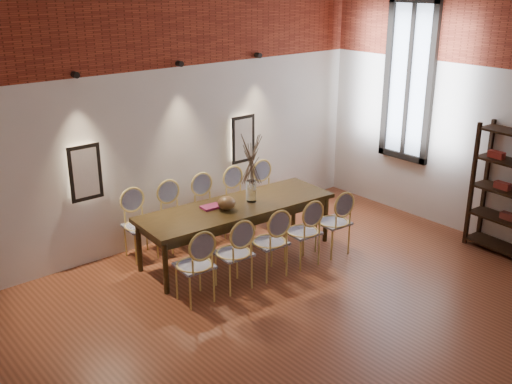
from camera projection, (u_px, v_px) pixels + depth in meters
floor at (349, 340)px, 6.44m from camera, size 7.00×7.00×0.02m
wall_back at (164, 104)px, 8.31m from camera, size 7.00×0.10×4.00m
brick_band_back at (162, 11)px, 7.83m from camera, size 7.00×0.02×1.50m
niche_left at (84, 172)px, 7.69m from camera, size 0.36×0.06×0.66m
niche_right at (242, 139)px, 9.26m from camera, size 0.36×0.06×0.66m
spot_fixture_left at (75, 75)px, 7.25m from camera, size 0.08×0.10×0.08m
spot_fixture_mid at (180, 64)px, 8.15m from camera, size 0.08×0.10×0.08m
spot_fixture_right at (258, 55)px, 8.99m from camera, size 0.08×0.10×0.08m
window_glass at (409, 81)px, 9.23m from camera, size 0.02×0.78×2.38m
window_frame at (409, 81)px, 9.22m from camera, size 0.08×0.90×2.50m
window_mullion at (409, 81)px, 9.22m from camera, size 0.06×0.06×2.40m
dining_table at (237, 230)px, 8.24m from camera, size 2.83×1.08×0.75m
chair_near_a at (194, 265)px, 7.05m from camera, size 0.47×0.47×0.94m
chair_near_b at (233, 253)px, 7.35m from camera, size 0.47×0.47×0.94m
chair_near_c at (269, 242)px, 7.66m from camera, size 0.47×0.47×0.94m
chair_near_d at (302, 232)px, 7.97m from camera, size 0.47×0.47×0.94m
chair_near_e at (333, 222)px, 8.27m from camera, size 0.47×0.47×0.94m
chair_far_a at (140, 226)px, 8.15m from camera, size 0.47×0.47×0.94m
chair_far_b at (176, 217)px, 8.46m from camera, size 0.47×0.47×0.94m
chair_far_c at (209, 208)px, 8.76m from camera, size 0.47×0.47×0.94m
chair_far_d at (240, 200)px, 9.07m from camera, size 0.47×0.47×0.94m
chair_far_e at (270, 193)px, 9.38m from camera, size 0.47×0.47×0.94m
vase at (251, 191)px, 8.20m from camera, size 0.14×0.14×0.30m
dried_branches at (251, 160)px, 8.04m from camera, size 0.50×0.50×0.70m
bowl at (227, 203)px, 7.94m from camera, size 0.24×0.24×0.18m
book at (211, 207)px, 8.01m from camera, size 0.27×0.20×0.03m
shelving_rack at (509, 192)px, 8.17m from camera, size 0.46×1.03×1.80m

